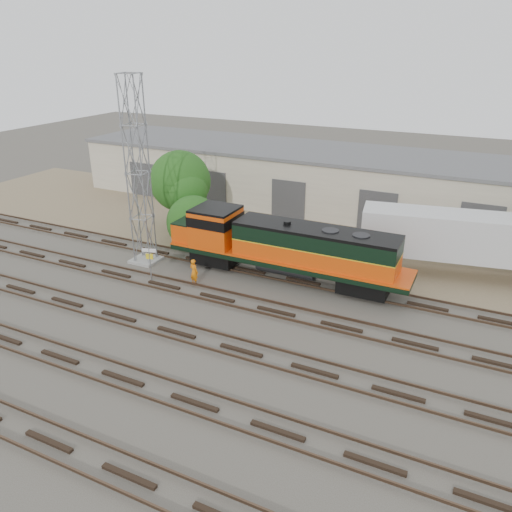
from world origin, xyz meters
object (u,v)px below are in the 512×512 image
at_px(locomotive, 283,246).
at_px(semi_trailer, 477,239).
at_px(signal_tower, 138,176).
at_px(worker, 194,272).

bearing_deg(locomotive, semi_trailer, 26.35).
bearing_deg(semi_trailer, signal_tower, -170.58).
relative_size(signal_tower, semi_trailer, 0.89).
relative_size(signal_tower, worker, 7.18).
relative_size(worker, semi_trailer, 0.12).
xyz_separation_m(locomotive, worker, (-4.80, -3.42, -1.40)).
xyz_separation_m(locomotive, semi_trailer, (11.49, 5.69, 0.45)).
xyz_separation_m(signal_tower, worker, (5.21, -1.70, -5.41)).
bearing_deg(worker, semi_trailer, -135.19).
distance_m(locomotive, semi_trailer, 12.83).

